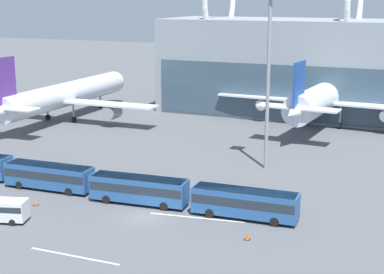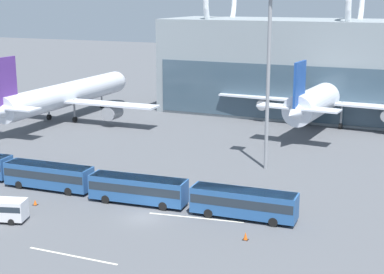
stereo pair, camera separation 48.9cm
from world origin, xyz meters
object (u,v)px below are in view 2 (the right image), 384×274
floodlight_mast (269,59)px  traffic_cone_0 (246,236)px  airliner_at_gate_far (325,97)px  shuttle_bus_2 (138,188)px  service_van_foreground (0,208)px  airliner_at_gate_near (63,96)px  shuttle_bus_3 (244,202)px  shuttle_bus_1 (49,175)px  traffic_cone_1 (35,202)px

floodlight_mast → traffic_cone_0: size_ratio=30.57×
airliner_at_gate_far → shuttle_bus_2: (-11.30, -50.40, -3.65)m
service_van_foreground → traffic_cone_0: (25.54, 5.80, -1.02)m
airliner_at_gate_far → floodlight_mast: size_ratio=1.70×
shuttle_bus_2 → service_van_foreground: 15.25m
airliner_at_gate_near → shuttle_bus_3: airliner_at_gate_near is taller
airliner_at_gate_near → shuttle_bus_2: (35.77, -35.20, -2.97)m
floodlight_mast → shuttle_bus_1: bearing=-138.5°
airliner_at_gate_far → traffic_cone_1: 60.06m
airliner_at_gate_far → shuttle_bus_1: airliner_at_gate_far is taller
shuttle_bus_1 → shuttle_bus_2: (12.68, -0.10, 0.00)m
shuttle_bus_1 → floodlight_mast: (22.05, 19.54, 13.31)m
shuttle_bus_3 → service_van_foreground: bearing=-157.3°
floodlight_mast → service_van_foreground: bearing=-123.5°
shuttle_bus_1 → service_van_foreground: (1.90, -10.88, -0.44)m
shuttle_bus_1 → shuttle_bus_2: same height
shuttle_bus_1 → floodlight_mast: size_ratio=0.47×
airliner_at_gate_far → service_van_foreground: airliner_at_gate_far is taller
traffic_cone_1 → shuttle_bus_2: bearing=26.4°
shuttle_bus_1 → traffic_cone_1: (2.06, -5.38, -1.56)m
traffic_cone_0 → traffic_cone_1: bearing=-179.3°
traffic_cone_1 → floodlight_mast: bearing=51.3°
shuttle_bus_1 → traffic_cone_1: size_ratio=18.65×
service_van_foreground → floodlight_mast: size_ratio=0.24×
airliner_at_gate_far → floodlight_mast: 32.29m
airliner_at_gate_near → airliner_at_gate_far: (47.07, 15.20, 0.68)m
service_van_foreground → floodlight_mast: floodlight_mast is taller
airliner_at_gate_far → floodlight_mast: (-1.93, -30.75, 9.66)m
shuttle_bus_2 → floodlight_mast: (9.37, 19.65, 13.31)m
shuttle_bus_2 → traffic_cone_0: shuttle_bus_2 is taller
floodlight_mast → traffic_cone_0: bearing=-77.6°
shuttle_bus_2 → traffic_cone_1: 11.96m
airliner_at_gate_near → service_van_foreground: airliner_at_gate_near is taller
airliner_at_gate_far → service_van_foreground: 65.17m
shuttle_bus_2 → shuttle_bus_3: (12.68, 0.47, 0.00)m
shuttle_bus_2 → shuttle_bus_3: 12.69m
traffic_cone_1 → service_van_foreground: bearing=-91.7°
shuttle_bus_3 → traffic_cone_1: (-23.29, -5.75, -1.56)m
traffic_cone_0 → traffic_cone_1: size_ratio=1.29×
airliner_at_gate_near → traffic_cone_0: airliner_at_gate_near is taller
airliner_at_gate_near → floodlight_mast: bearing=-110.1°
floodlight_mast → traffic_cone_0: (5.39, -24.63, -14.78)m
airliner_at_gate_far → service_van_foreground: bearing=164.5°
airliner_at_gate_near → service_van_foreground: (24.99, -45.98, -3.41)m
service_van_foreground → traffic_cone_0: 26.21m
shuttle_bus_1 → traffic_cone_0: bearing=-13.3°
shuttle_bus_3 → traffic_cone_0: (2.09, -5.45, -1.47)m
airliner_at_gate_near → airliner_at_gate_far: 49.47m
service_van_foreground → floodlight_mast: 39.00m
airliner_at_gate_near → shuttle_bus_2: size_ratio=3.71×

